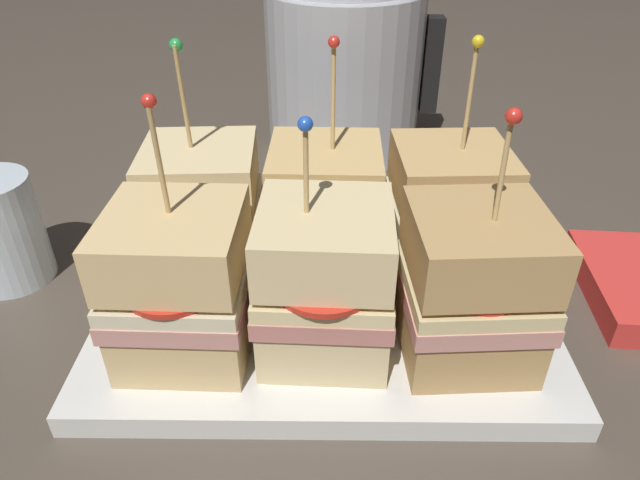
{
  "coord_description": "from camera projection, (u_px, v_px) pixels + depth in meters",
  "views": [
    {
      "loc": [
        0.0,
        -0.35,
        0.3
      ],
      "look_at": [
        0.0,
        0.0,
        0.07
      ],
      "focal_mm": 32.0,
      "sensor_mm": 36.0,
      "label": 1
    }
  ],
  "objects": [
    {
      "name": "ground_plane",
      "position": [
        320.0,
        318.0,
        0.46
      ],
      "size": [
        6.0,
        6.0,
        0.0
      ],
      "primitive_type": "plane",
      "color": "#4C4238"
    },
    {
      "name": "sandwich_front_center",
      "position": [
        315.0,
        282.0,
        0.38
      ],
      "size": [
        0.09,
        0.1,
        0.17
      ],
      "color": "beige",
      "rests_on": "serving_platter"
    },
    {
      "name": "sandwich_front_left",
      "position": [
        175.0,
        285.0,
        0.38
      ],
      "size": [
        0.09,
        0.09,
        0.18
      ],
      "color": "#DBB77A",
      "rests_on": "serving_platter"
    },
    {
      "name": "sandwich_back_center",
      "position": [
        324.0,
        211.0,
        0.46
      ],
      "size": [
        0.09,
        0.09,
        0.19
      ],
      "color": "tan",
      "rests_on": "serving_platter"
    },
    {
      "name": "sandwich_front_right",
      "position": [
        466.0,
        287.0,
        0.37
      ],
      "size": [
        0.09,
        0.09,
        0.18
      ],
      "color": "tan",
      "rests_on": "serving_platter"
    },
    {
      "name": "sandwich_back_left",
      "position": [
        200.0,
        210.0,
        0.46
      ],
      "size": [
        0.09,
        0.09,
        0.19
      ],
      "color": "beige",
      "rests_on": "serving_platter"
    },
    {
      "name": "sandwich_back_right",
      "position": [
        442.0,
        212.0,
        0.46
      ],
      "size": [
        0.09,
        0.09,
        0.19
      ],
      "color": "tan",
      "rests_on": "serving_platter"
    },
    {
      "name": "serving_platter",
      "position": [
        320.0,
        309.0,
        0.45
      ],
      "size": [
        0.34,
        0.23,
        0.02
      ],
      "color": "silver",
      "rests_on": "ground_plane"
    },
    {
      "name": "kettle_steel",
      "position": [
        342.0,
        69.0,
        0.69
      ],
      "size": [
        0.21,
        0.19,
        0.22
      ],
      "color": "#B7BABF",
      "rests_on": "ground_plane"
    }
  ]
}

